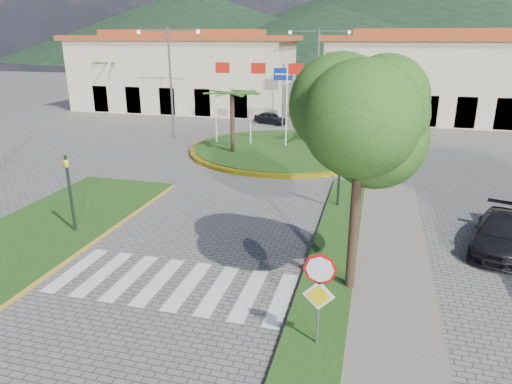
% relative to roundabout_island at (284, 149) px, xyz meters
% --- Properties ---
extents(ground, '(160.00, 160.00, 0.00)m').
position_rel_roundabout_island_xyz_m(ground, '(-0.00, -22.00, -0.17)').
color(ground, slate).
rests_on(ground, ground).
extents(sidewalk_right, '(4.00, 28.00, 0.15)m').
position_rel_roundabout_island_xyz_m(sidewalk_right, '(6.00, -20.00, -0.09)').
color(sidewalk_right, gray).
rests_on(sidewalk_right, ground).
extents(verge_right, '(1.60, 28.00, 0.18)m').
position_rel_roundabout_island_xyz_m(verge_right, '(4.80, -20.00, -0.08)').
color(verge_right, '#194413').
rests_on(verge_right, ground).
extents(median_left, '(5.00, 14.00, 0.18)m').
position_rel_roundabout_island_xyz_m(median_left, '(-6.50, -16.00, -0.08)').
color(median_left, '#194413').
rests_on(median_left, ground).
extents(crosswalk, '(8.00, 3.00, 0.01)m').
position_rel_roundabout_island_xyz_m(crosswalk, '(-0.00, -18.00, -0.16)').
color(crosswalk, silver).
rests_on(crosswalk, ground).
extents(roundabout_island, '(12.70, 12.70, 6.00)m').
position_rel_roundabout_island_xyz_m(roundabout_island, '(0.00, 0.00, 0.00)').
color(roundabout_island, yellow).
rests_on(roundabout_island, ground).
extents(stop_sign, '(0.80, 0.11, 2.65)m').
position_rel_roundabout_island_xyz_m(stop_sign, '(4.90, -20.04, 1.62)').
color(stop_sign, slate).
rests_on(stop_sign, ground).
extents(deciduous_tree, '(3.60, 3.60, 6.80)m').
position_rel_roundabout_island_xyz_m(deciduous_tree, '(5.50, -17.00, 5.01)').
color(deciduous_tree, black).
rests_on(deciduous_tree, ground).
extents(traffic_light_left, '(0.15, 0.18, 3.20)m').
position_rel_roundabout_island_xyz_m(traffic_light_left, '(-5.20, -15.50, 1.77)').
color(traffic_light_left, black).
rests_on(traffic_light_left, ground).
extents(traffic_light_right, '(0.15, 0.18, 3.20)m').
position_rel_roundabout_island_xyz_m(traffic_light_right, '(4.50, -10.00, 1.77)').
color(traffic_light_right, black).
rests_on(traffic_light_right, ground).
extents(traffic_light_far, '(0.18, 0.15, 3.20)m').
position_rel_roundabout_island_xyz_m(traffic_light_far, '(8.00, 4.00, 1.77)').
color(traffic_light_far, black).
rests_on(traffic_light_far, ground).
extents(direction_sign_west, '(1.60, 0.14, 5.20)m').
position_rel_roundabout_island_xyz_m(direction_sign_west, '(-2.00, 8.97, 3.36)').
color(direction_sign_west, slate).
rests_on(direction_sign_west, ground).
extents(direction_sign_east, '(1.60, 0.14, 5.20)m').
position_rel_roundabout_island_xyz_m(direction_sign_east, '(3.00, 8.97, 3.36)').
color(direction_sign_east, slate).
rests_on(direction_sign_east, ground).
extents(street_lamp_centre, '(4.80, 0.16, 8.00)m').
position_rel_roundabout_island_xyz_m(street_lamp_centre, '(1.00, 8.00, 4.33)').
color(street_lamp_centre, slate).
rests_on(street_lamp_centre, ground).
extents(street_lamp_west, '(4.80, 0.16, 8.00)m').
position_rel_roundabout_island_xyz_m(street_lamp_west, '(-9.00, 2.00, 4.33)').
color(street_lamp_west, slate).
rests_on(street_lamp_west, ground).
extents(building_left, '(23.32, 9.54, 8.05)m').
position_rel_roundabout_island_xyz_m(building_left, '(-14.00, 16.00, 3.73)').
color(building_left, beige).
rests_on(building_left, ground).
extents(building_right, '(19.08, 9.54, 8.05)m').
position_rel_roundabout_island_xyz_m(building_right, '(10.00, 16.00, 3.73)').
color(building_right, beige).
rests_on(building_right, ground).
extents(hill_far_west, '(140.00, 140.00, 22.00)m').
position_rel_roundabout_island_xyz_m(hill_far_west, '(-55.00, 118.00, 10.83)').
color(hill_far_west, black).
rests_on(hill_far_west, ground).
extents(hill_far_mid, '(180.00, 180.00, 30.00)m').
position_rel_roundabout_island_xyz_m(hill_far_mid, '(15.00, 138.00, 14.83)').
color(hill_far_mid, black).
rests_on(hill_far_mid, ground).
extents(hill_near_back, '(110.00, 110.00, 16.00)m').
position_rel_roundabout_island_xyz_m(hill_near_back, '(-10.00, 108.00, 7.83)').
color(hill_near_back, black).
rests_on(hill_near_back, ground).
extents(white_van, '(4.58, 2.71, 1.19)m').
position_rel_roundabout_island_xyz_m(white_van, '(-12.27, 13.89, 0.43)').
color(white_van, silver).
rests_on(white_van, ground).
extents(car_dark_a, '(3.32, 2.30, 1.05)m').
position_rel_roundabout_island_xyz_m(car_dark_a, '(-3.27, 9.92, 0.35)').
color(car_dark_a, black).
rests_on(car_dark_a, ground).
extents(car_dark_b, '(4.06, 2.42, 1.26)m').
position_rel_roundabout_island_xyz_m(car_dark_b, '(6.95, 8.00, 0.46)').
color(car_dark_b, black).
rests_on(car_dark_b, ground).
extents(car_side_right, '(2.95, 4.64, 1.25)m').
position_rel_roundabout_island_xyz_m(car_side_right, '(10.59, -12.66, 0.46)').
color(car_side_right, black).
rests_on(car_side_right, ground).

